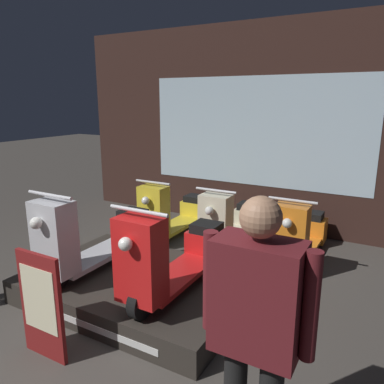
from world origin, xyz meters
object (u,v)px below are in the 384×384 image
at_px(scooter_backrow_0, 173,213).
at_px(scooter_backrow_2, 300,235).
at_px(scooter_display_right, 173,257).
at_px(person_right_browsing, 256,319).
at_px(scooter_backrow_1, 231,223).
at_px(scooter_display_left, 93,238).
at_px(price_sign_board, 41,306).

distance_m(scooter_backrow_0, scooter_backrow_2, 1.92).
bearing_deg(scooter_display_right, person_right_browsing, -42.70).
relative_size(scooter_backrow_1, scooter_backrow_2, 1.00).
relative_size(scooter_backrow_0, scooter_backrow_1, 1.00).
height_order(scooter_display_left, scooter_backrow_2, scooter_display_left).
relative_size(scooter_display_right, scooter_backrow_0, 1.00).
bearing_deg(scooter_display_left, scooter_display_right, 0.00).
bearing_deg(scooter_display_left, scooter_backrow_2, 46.32).
height_order(scooter_backrow_1, scooter_backrow_2, same).
xyz_separation_m(scooter_display_left, price_sign_board, (0.42, -1.03, -0.15)).
height_order(scooter_backrow_0, scooter_backrow_2, same).
height_order(scooter_display_right, price_sign_board, scooter_display_right).
distance_m(person_right_browsing, price_sign_board, 1.87).
relative_size(scooter_display_left, scooter_backrow_0, 1.00).
height_order(scooter_display_right, scooter_backrow_0, scooter_display_right).
relative_size(person_right_browsing, price_sign_board, 1.78).
distance_m(scooter_display_left, scooter_display_right, 1.02).
bearing_deg(scooter_display_left, person_right_browsing, -26.59).
distance_m(scooter_backrow_2, person_right_browsing, 3.05).
relative_size(scooter_display_left, price_sign_board, 1.77).
xyz_separation_m(scooter_backrow_2, person_right_browsing, (0.45, -2.96, 0.60)).
relative_size(scooter_display_right, person_right_browsing, 0.99).
height_order(scooter_backrow_0, person_right_browsing, person_right_browsing).
distance_m(scooter_backrow_1, person_right_browsing, 3.33).
height_order(scooter_backrow_1, price_sign_board, scooter_backrow_1).
relative_size(scooter_backrow_2, person_right_browsing, 0.99).
height_order(scooter_display_left, scooter_backrow_1, scooter_display_left).
xyz_separation_m(scooter_display_right, person_right_browsing, (1.20, -1.11, 0.34)).
distance_m(scooter_backrow_0, person_right_browsing, 3.84).
bearing_deg(price_sign_board, scooter_backrow_0, 101.33).
bearing_deg(price_sign_board, person_right_browsing, -2.63).
height_order(scooter_backrow_2, person_right_browsing, person_right_browsing).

